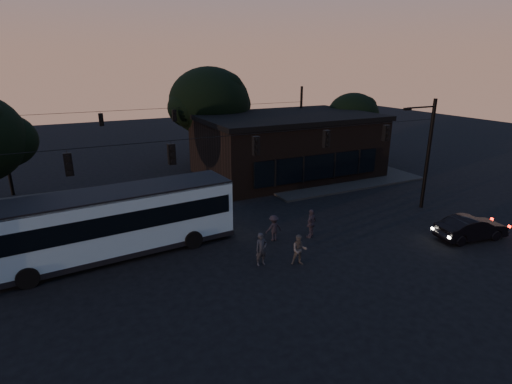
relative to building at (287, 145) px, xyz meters
name	(u,v)px	position (x,y,z in m)	size (l,w,h in m)	color
ground	(293,274)	(-9.00, -15.97, -2.71)	(120.00, 120.00, 0.00)	black
sidewalk_far_right	(325,174)	(3.00, -1.97, -2.63)	(14.00, 10.00, 0.15)	black
building	(287,145)	(0.00, 0.00, 0.00)	(15.40, 10.41, 5.40)	black
tree_behind	(210,102)	(-5.00, 6.03, 3.48)	(7.60, 7.60, 9.43)	black
tree_right	(353,115)	(9.00, 2.03, 1.93)	(5.20, 5.20, 6.86)	black
signal_rig_near	(256,166)	(-9.00, -11.97, 1.74)	(26.24, 0.30, 7.50)	black
signal_rig_far	(175,129)	(-9.00, 4.03, 1.50)	(26.24, 0.30, 7.50)	black
bus	(116,220)	(-16.17, -10.02, -0.75)	(12.54, 3.82, 3.48)	#9CBDC7
car	(471,228)	(2.28, -17.05, -2.02)	(1.45, 4.15, 1.37)	black
pedestrian_a	(261,249)	(-9.93, -14.44, -1.85)	(0.62, 0.41, 1.71)	black
pedestrian_b	(299,250)	(-8.21, -15.26, -1.91)	(0.78, 0.60, 1.60)	#413E3B
pedestrian_c	(311,223)	(-5.81, -12.75, -1.85)	(1.00, 0.42, 1.71)	#352D37
pedestrian_d	(274,228)	(-7.97, -12.16, -1.95)	(0.98, 0.57, 1.52)	black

